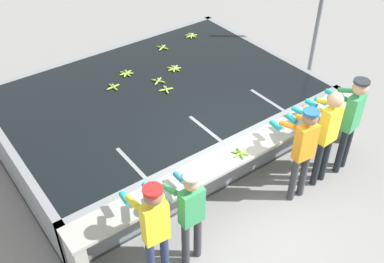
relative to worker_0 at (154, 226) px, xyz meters
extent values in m
plane|color=gray|center=(1.77, 0.30, -1.04)|extent=(80.00, 80.00, 0.00)
cube|color=gray|center=(1.77, 2.69, -1.01)|extent=(5.44, 3.88, 0.06)
cube|color=gray|center=(1.77, 0.81, -0.58)|extent=(5.44, 0.12, 0.93)
cube|color=gray|center=(1.77, 4.57, -0.58)|extent=(5.44, 0.12, 0.93)
cube|color=gray|center=(-0.89, 2.69, -0.58)|extent=(0.12, 3.88, 0.93)
cube|color=gray|center=(4.43, 2.69, -0.58)|extent=(0.12, 3.88, 0.93)
cube|color=black|center=(1.77, 2.69, -0.55)|extent=(5.20, 3.64, 0.87)
cube|color=gray|center=(0.41, 1.27, -0.58)|extent=(0.06, 0.80, 0.93)
cube|color=gray|center=(1.77, 1.27, -0.58)|extent=(0.06, 0.80, 0.93)
cube|color=gray|center=(3.13, 1.27, -0.58)|extent=(0.06, 0.80, 0.93)
cube|color=#9E9E99|center=(1.77, 0.53, -0.13)|extent=(5.44, 0.45, 0.05)
cube|color=#9E9E99|center=(-0.85, 0.53, -0.60)|extent=(0.16, 0.41, 0.88)
cube|color=#9E9E99|center=(4.39, 0.53, -0.60)|extent=(0.16, 0.41, 0.88)
cylinder|color=navy|center=(-0.10, -0.02, -0.62)|extent=(0.11, 0.11, 0.84)
cylinder|color=navy|center=(0.10, -0.04, -0.62)|extent=(0.11, 0.11, 0.84)
cube|color=yellow|center=(0.00, -0.03, 0.10)|extent=(0.33, 0.20, 0.60)
sphere|color=#896042|center=(0.00, -0.03, 0.54)|extent=(0.23, 0.23, 0.23)
cylinder|color=red|center=(0.00, -0.03, 0.64)|extent=(0.24, 0.24, 0.04)
cylinder|color=yellow|center=(-0.14, 0.23, 0.31)|extent=(0.11, 0.32, 0.18)
cylinder|color=#1EA3AD|center=(-0.11, 0.48, 0.15)|extent=(0.10, 0.21, 0.08)
cylinder|color=yellow|center=(0.18, 0.20, 0.31)|extent=(0.11, 0.32, 0.18)
cylinder|color=#1EA3AD|center=(0.20, 0.45, 0.15)|extent=(0.10, 0.21, 0.08)
cylinder|color=#38383D|center=(0.45, -0.02, -0.65)|extent=(0.11, 0.11, 0.78)
cylinder|color=#38383D|center=(0.65, -0.02, -0.65)|extent=(0.11, 0.11, 0.78)
cube|color=#38995B|center=(0.55, -0.02, 0.01)|extent=(0.32, 0.17, 0.55)
sphere|color=tan|center=(0.55, -0.02, 0.42)|extent=(0.21, 0.21, 0.21)
cylinder|color=#9E9E99|center=(0.55, -0.02, 0.51)|extent=(0.22, 0.22, 0.04)
cylinder|color=#38995B|center=(0.39, 0.23, 0.20)|extent=(0.08, 0.31, 0.18)
cylinder|color=teal|center=(0.39, 0.48, 0.03)|extent=(0.09, 0.20, 0.08)
cylinder|color=#38995B|center=(0.71, 0.23, 0.20)|extent=(0.08, 0.31, 0.18)
cylinder|color=teal|center=(0.71, 0.48, 0.03)|extent=(0.09, 0.20, 0.08)
cylinder|color=#38383D|center=(2.49, -0.04, -0.63)|extent=(0.11, 0.11, 0.83)
cylinder|color=#38383D|center=(2.69, -0.06, -0.63)|extent=(0.11, 0.11, 0.83)
cube|color=orange|center=(2.59, -0.05, 0.08)|extent=(0.34, 0.20, 0.59)
sphere|color=#896042|center=(2.59, -0.05, 0.51)|extent=(0.22, 0.22, 0.22)
cylinder|color=#1E5199|center=(2.59, -0.05, 0.62)|extent=(0.24, 0.24, 0.04)
cylinder|color=orange|center=(2.46, 0.21, 0.29)|extent=(0.11, 0.32, 0.18)
cylinder|color=teal|center=(2.49, 0.46, 0.12)|extent=(0.11, 0.21, 0.08)
cylinder|color=orange|center=(2.78, 0.18, 0.29)|extent=(0.11, 0.32, 0.18)
cylinder|color=teal|center=(2.80, 0.43, 0.12)|extent=(0.11, 0.21, 0.08)
cylinder|color=#1E2328|center=(3.04, -0.04, -0.61)|extent=(0.11, 0.11, 0.87)
cylinder|color=#1E2328|center=(3.24, -0.03, -0.61)|extent=(0.11, 0.11, 0.87)
cube|color=yellow|center=(3.14, -0.03, 0.13)|extent=(0.33, 0.18, 0.61)
sphere|color=tan|center=(3.14, -0.03, 0.59)|extent=(0.24, 0.24, 0.24)
cylinder|color=yellow|center=(2.97, 0.21, 0.36)|extent=(0.09, 0.31, 0.18)
cylinder|color=#1EA3AD|center=(2.97, 0.46, 0.19)|extent=(0.09, 0.20, 0.08)
cylinder|color=yellow|center=(3.29, 0.22, 0.36)|extent=(0.09, 0.31, 0.18)
cylinder|color=#1EA3AD|center=(3.28, 0.47, 0.19)|extent=(0.09, 0.20, 0.08)
cylinder|color=#1E2328|center=(3.59, -0.06, -0.61)|extent=(0.11, 0.11, 0.87)
cylinder|color=#1E2328|center=(3.79, -0.03, -0.61)|extent=(0.11, 0.11, 0.87)
cube|color=#38995B|center=(3.69, -0.05, 0.14)|extent=(0.34, 0.22, 0.62)
sphere|color=tan|center=(3.69, -0.05, 0.60)|extent=(0.24, 0.24, 0.24)
cylinder|color=#282D33|center=(3.69, -0.05, 0.70)|extent=(0.25, 0.25, 0.04)
cylinder|color=#38995B|center=(3.49, 0.17, 0.36)|extent=(0.13, 0.32, 0.18)
cylinder|color=#1EA3AD|center=(3.46, 0.42, 0.20)|extent=(0.11, 0.21, 0.08)
cylinder|color=#38995B|center=(3.81, 0.22, 0.36)|extent=(0.13, 0.32, 0.18)
cylinder|color=#1EA3AD|center=(3.77, 0.47, 0.20)|extent=(0.11, 0.21, 0.08)
ellipsoid|color=#93BC3D|center=(3.59, 4.02, -0.10)|extent=(0.17, 0.09, 0.04)
ellipsoid|color=#93BC3D|center=(3.58, 4.06, -0.10)|extent=(0.16, 0.12, 0.04)
ellipsoid|color=#93BC3D|center=(3.54, 4.09, -0.10)|extent=(0.06, 0.17, 0.04)
ellipsoid|color=#93BC3D|center=(3.50, 4.08, -0.10)|extent=(0.14, 0.15, 0.04)
ellipsoid|color=#93BC3D|center=(3.48, 4.03, -0.10)|extent=(0.17, 0.05, 0.04)
ellipsoid|color=#93BC3D|center=(3.51, 3.99, -0.10)|extent=(0.12, 0.16, 0.04)
ellipsoid|color=#93BC3D|center=(3.55, 3.98, -0.10)|extent=(0.09, 0.17, 0.04)
cylinder|color=tan|center=(3.54, 4.04, -0.06)|extent=(0.03, 0.03, 0.04)
ellipsoid|color=#9EC642|center=(1.95, 2.56, -0.10)|extent=(0.17, 0.08, 0.04)
ellipsoid|color=#9EC642|center=(1.91, 2.63, -0.10)|extent=(0.08, 0.17, 0.04)
ellipsoid|color=#9EC642|center=(1.85, 2.59, -0.10)|extent=(0.17, 0.08, 0.04)
ellipsoid|color=#9EC642|center=(1.88, 2.52, -0.10)|extent=(0.08, 0.17, 0.04)
cylinder|color=tan|center=(1.90, 2.57, -0.06)|extent=(0.03, 0.03, 0.04)
ellipsoid|color=#8CB738|center=(1.99, 2.93, -0.10)|extent=(0.16, 0.12, 0.04)
ellipsoid|color=#8CB738|center=(1.92, 2.94, -0.10)|extent=(0.12, 0.16, 0.04)
ellipsoid|color=#8CB738|center=(1.90, 2.87, -0.10)|extent=(0.16, 0.12, 0.04)
ellipsoid|color=#8CB738|center=(1.97, 2.85, -0.10)|extent=(0.12, 0.16, 0.04)
cylinder|color=tan|center=(1.94, 2.90, -0.06)|extent=(0.03, 0.03, 0.04)
ellipsoid|color=#9EC642|center=(2.49, 3.07, -0.10)|extent=(0.17, 0.10, 0.04)
ellipsoid|color=#9EC642|center=(2.49, 3.12, -0.10)|extent=(0.17, 0.11, 0.04)
ellipsoid|color=#9EC642|center=(2.45, 3.15, -0.10)|extent=(0.07, 0.17, 0.04)
ellipsoid|color=#9EC642|center=(2.40, 3.14, -0.10)|extent=(0.14, 0.15, 0.04)
ellipsoid|color=#9EC642|center=(2.38, 3.09, -0.10)|extent=(0.17, 0.04, 0.04)
ellipsoid|color=#9EC642|center=(2.41, 3.05, -0.10)|extent=(0.13, 0.16, 0.04)
ellipsoid|color=#9EC642|center=(2.45, 3.04, -0.10)|extent=(0.07, 0.17, 0.04)
cylinder|color=tan|center=(2.44, 3.09, -0.06)|extent=(0.03, 0.03, 0.04)
ellipsoid|color=#8CB738|center=(2.71, 3.99, -0.10)|extent=(0.11, 0.17, 0.04)
ellipsoid|color=#8CB738|center=(2.68, 3.92, -0.10)|extent=(0.17, 0.11, 0.04)
ellipsoid|color=#8CB738|center=(2.76, 3.89, -0.10)|extent=(0.11, 0.17, 0.04)
ellipsoid|color=#8CB738|center=(2.78, 3.97, -0.10)|extent=(0.17, 0.11, 0.04)
cylinder|color=tan|center=(2.73, 3.94, -0.06)|extent=(0.03, 0.03, 0.04)
ellipsoid|color=#8CB738|center=(1.56, 3.49, -0.10)|extent=(0.17, 0.06, 0.04)
ellipsoid|color=#8CB738|center=(1.57, 3.45, -0.10)|extent=(0.15, 0.14, 0.04)
ellipsoid|color=#8CB738|center=(1.62, 3.43, -0.10)|extent=(0.05, 0.17, 0.04)
ellipsoid|color=#8CB738|center=(1.66, 3.45, -0.10)|extent=(0.16, 0.13, 0.04)
ellipsoid|color=#8CB738|center=(1.67, 3.50, -0.10)|extent=(0.17, 0.08, 0.04)
ellipsoid|color=#8CB738|center=(1.63, 3.53, -0.10)|extent=(0.10, 0.17, 0.04)
ellipsoid|color=#8CB738|center=(1.59, 3.53, -0.10)|extent=(0.12, 0.17, 0.04)
cylinder|color=tan|center=(1.61, 3.48, -0.06)|extent=(0.03, 0.03, 0.04)
ellipsoid|color=#8CB738|center=(1.18, 3.26, -0.10)|extent=(0.05, 0.17, 0.04)
ellipsoid|color=#8CB738|center=(1.13, 3.20, -0.10)|extent=(0.17, 0.05, 0.04)
ellipsoid|color=#8CB738|center=(1.19, 3.15, -0.10)|extent=(0.05, 0.17, 0.04)
ellipsoid|color=#8CB738|center=(1.24, 3.21, -0.10)|extent=(0.17, 0.05, 0.04)
cylinder|color=tan|center=(1.18, 3.21, -0.06)|extent=(0.03, 0.03, 0.04)
ellipsoid|color=#75A333|center=(1.84, 0.43, -0.09)|extent=(0.13, 0.16, 0.04)
ellipsoid|color=#75A333|center=(1.86, 0.48, -0.09)|extent=(0.17, 0.06, 0.04)
ellipsoid|color=#75A333|center=(1.82, 0.52, -0.09)|extent=(0.10, 0.17, 0.04)
ellipsoid|color=#75A333|center=(1.77, 0.51, -0.09)|extent=(0.13, 0.16, 0.04)
ellipsoid|color=#75A333|center=(1.75, 0.46, -0.09)|extent=(0.17, 0.06, 0.04)
ellipsoid|color=#75A333|center=(1.78, 0.42, -0.09)|extent=(0.10, 0.17, 0.04)
cylinder|color=tan|center=(1.80, 0.47, -0.06)|extent=(0.03, 0.03, 0.04)
cube|color=silver|center=(4.35, 0.60, -0.10)|extent=(0.14, 0.18, 0.00)
cube|color=black|center=(4.23, 0.43, -0.10)|extent=(0.08, 0.10, 0.02)
cube|color=silver|center=(1.10, 0.47, -0.10)|extent=(0.20, 0.06, 0.00)
cube|color=black|center=(0.90, 0.44, -0.10)|extent=(0.10, 0.04, 0.02)
cylinder|color=slate|center=(5.66, 2.40, 0.56)|extent=(0.09, 0.09, 3.20)
camera|label=1|loc=(-1.76, -3.13, 4.23)|focal=42.00mm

